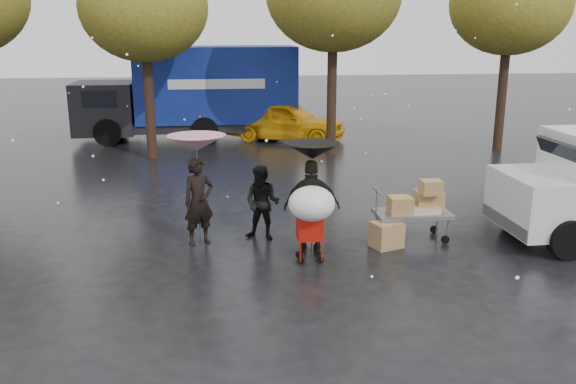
{
  "coord_description": "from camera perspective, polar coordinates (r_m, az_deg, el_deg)",
  "views": [
    {
      "loc": [
        -1.47,
        -10.17,
        4.18
      ],
      "look_at": [
        -0.09,
        1.0,
        1.13
      ],
      "focal_mm": 38.0,
      "sensor_mm": 36.0,
      "label": 1
    }
  ],
  "objects": [
    {
      "name": "ground",
      "position": [
        11.1,
        1.09,
        -6.98
      ],
      "size": [
        90.0,
        90.0,
        0.0
      ],
      "primitive_type": "plane",
      "color": "black",
      "rests_on": "ground"
    },
    {
      "name": "person_pink",
      "position": [
        12.09,
        -8.35,
        -0.9
      ],
      "size": [
        0.75,
        0.65,
        1.74
      ],
      "primitive_type": "imported",
      "rotation": [
        0.0,
        0.0,
        0.45
      ],
      "color": "black",
      "rests_on": "ground"
    },
    {
      "name": "person_middle",
      "position": [
        12.28,
        -2.41,
        -1.03
      ],
      "size": [
        0.91,
        0.82,
        1.52
      ],
      "primitive_type": "imported",
      "rotation": [
        0.0,
        0.0,
        -0.4
      ],
      "color": "black",
      "rests_on": "ground"
    },
    {
      "name": "person_black",
      "position": [
        11.51,
        2.25,
        -1.4
      ],
      "size": [
        1.1,
        0.56,
        1.81
      ],
      "primitive_type": "imported",
      "rotation": [
        0.0,
        0.0,
        3.03
      ],
      "color": "black",
      "rests_on": "ground"
    },
    {
      "name": "umbrella_pink",
      "position": [
        11.83,
        -8.57,
        4.54
      ],
      "size": [
        1.13,
        1.13,
        2.19
      ],
      "color": "#4C4C4C",
      "rests_on": "ground"
    },
    {
      "name": "umbrella_black",
      "position": [
        11.25,
        2.3,
        3.85
      ],
      "size": [
        1.05,
        1.05,
        2.13
      ],
      "color": "#4C4C4C",
      "rests_on": "ground"
    },
    {
      "name": "vendor_cart",
      "position": [
        12.51,
        11.97,
        -1.21
      ],
      "size": [
        1.52,
        0.8,
        1.27
      ],
      "color": "slate",
      "rests_on": "ground"
    },
    {
      "name": "shopping_cart",
      "position": [
        10.89,
        2.2,
        -1.48
      ],
      "size": [
        0.84,
        0.84,
        1.46
      ],
      "color": "red",
      "rests_on": "ground"
    },
    {
      "name": "blue_truck",
      "position": [
        23.84,
        -8.71,
        9.14
      ],
      "size": [
        8.3,
        2.6,
        3.5
      ],
      "color": "navy",
      "rests_on": "ground"
    },
    {
      "name": "box_ground_near",
      "position": [
        12.12,
        9.22,
        -3.96
      ],
      "size": [
        0.68,
        0.61,
        0.51
      ],
      "primitive_type": "cube",
      "rotation": [
        0.0,
        0.0,
        0.34
      ],
      "color": "#9B7543",
      "rests_on": "ground"
    },
    {
      "name": "box_ground_far",
      "position": [
        13.08,
        10.02,
        -2.96
      ],
      "size": [
        0.52,
        0.46,
        0.33
      ],
      "primitive_type": "cube",
      "rotation": [
        0.0,
        0.0,
        -0.35
      ],
      "color": "#9B7543",
      "rests_on": "ground"
    },
    {
      "name": "yellow_taxi",
      "position": [
        23.23,
        -0.22,
        6.69
      ],
      "size": [
        4.85,
        3.52,
        1.53
      ],
      "primitive_type": "imported",
      "rotation": [
        0.0,
        0.0,
        1.14
      ],
      "color": "#EEA20C",
      "rests_on": "ground"
    },
    {
      "name": "tree_row",
      "position": [
        20.22,
        -4.4,
        17.49
      ],
      "size": [
        21.6,
        4.4,
        7.12
      ],
      "color": "black",
      "rests_on": "ground"
    }
  ]
}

